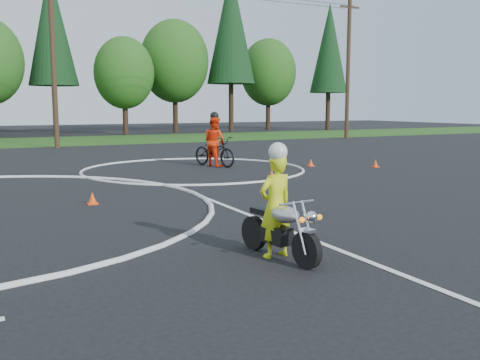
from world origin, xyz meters
name	(u,v)px	position (x,y,z in m)	size (l,w,h in m)	color
course_markings	(36,196)	(2.17, 4.35, 0.01)	(19.05, 19.05, 0.12)	silver
primary_motorcycle	(280,229)	(4.91, -3.34, 0.47)	(0.64, 1.82, 0.96)	black
rider_primary_grp	(276,202)	(4.90, -3.21, 0.86)	(0.64, 0.47, 1.78)	#C5D516
rider_second_grp	(215,147)	(9.17, 8.75, 0.74)	(1.44, 2.32, 2.11)	black
traffic_cones	(235,185)	(7.23, 3.01, 0.14)	(18.26, 12.21, 0.30)	#FF480D
treeline	(151,55)	(14.78, 34.61, 6.62)	(38.20, 8.10, 14.52)	#382619
utility_poles	(53,53)	(5.00, 21.00, 5.20)	(41.60, 1.12, 10.00)	#473321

